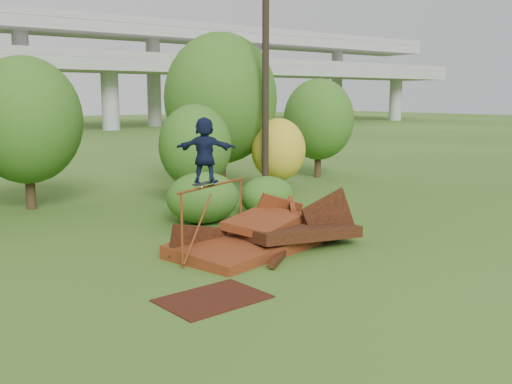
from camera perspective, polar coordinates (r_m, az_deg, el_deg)
ground at (r=14.71m, az=7.14°, el=-6.91°), size 240.00×240.00×0.00m
scrap_pile at (r=15.73m, az=0.86°, el=-4.49°), size 5.73×3.53×1.80m
grind_rail at (r=14.86m, az=-4.27°, el=-1.19°), size 2.79×1.33×1.91m
skateboard at (r=14.48m, az=-5.08°, el=0.89°), size 0.87×0.57×0.09m
skater at (r=14.38m, az=-5.13°, el=4.21°), size 1.46×1.39×1.65m
flat_plate at (r=12.00m, az=-4.33°, el=-10.58°), size 2.24×1.69×0.03m
tree_1 at (r=22.55m, az=-22.02°, el=6.66°), size 4.04×4.04×5.63m
tree_2 at (r=21.74m, az=-6.10°, el=4.56°), size 2.76×2.76×3.89m
tree_3 at (r=25.57m, az=-3.53°, el=9.29°), size 5.01×5.01×6.95m
tree_4 at (r=24.67m, az=2.25°, el=4.25°), size 2.36×2.36×3.26m
tree_5 at (r=29.72m, az=6.27°, el=7.22°), size 3.62×3.62×5.09m
shrub_left at (r=18.93m, az=-5.35°, el=-0.56°), size 2.45×2.26×1.70m
shrub_right at (r=20.04m, az=1.09°, el=-0.40°), size 1.97×1.81×1.40m
utility_pole at (r=23.32m, az=0.96°, el=12.25°), size 1.40×0.28×10.38m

